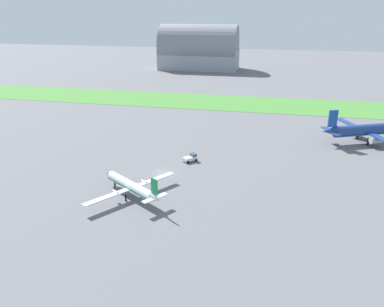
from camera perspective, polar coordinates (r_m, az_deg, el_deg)
ground_plane at (r=93.38m, az=-4.27°, el=-2.90°), size 600.00×600.00×0.00m
grass_taxiway_strip at (r=164.12m, az=3.34°, el=7.59°), size 360.00×28.00×0.08m
airplane_foreground_turboprop at (r=81.77m, az=-8.92°, el=-4.80°), size 17.07×19.43×6.74m
airplane_parked_jet_far at (r=124.41m, az=24.41°, el=3.18°), size 27.27×27.40×10.34m
pushback_tug_near_gate at (r=99.85m, az=-0.21°, el=-0.66°), size 3.77×3.87×1.95m
hangar_distant at (r=253.85m, az=1.04°, el=15.06°), size 49.26×25.76×27.57m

